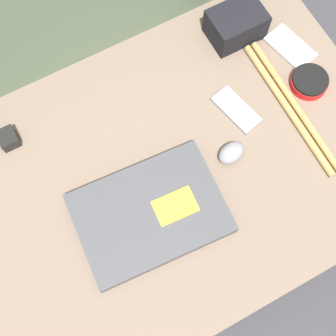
{
  "coord_description": "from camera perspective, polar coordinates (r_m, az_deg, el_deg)",
  "views": [
    {
      "loc": [
        -0.16,
        -0.29,
        1.16
      ],
      "look_at": [
        0.0,
        0.0,
        0.17
      ],
      "focal_mm": 50.0,
      "sensor_mm": 36.0,
      "label": 1
    }
  ],
  "objects": [
    {
      "name": "charger_brick",
      "position": [
        1.13,
        -18.91,
        3.41
      ],
      "size": [
        0.04,
        0.05,
        0.03
      ],
      "color": "black",
      "rests_on": "couch_seat"
    },
    {
      "name": "camera_pouch",
      "position": [
        1.2,
        8.27,
        16.95
      ],
      "size": [
        0.13,
        0.1,
        0.08
      ],
      "color": "black",
      "rests_on": "couch_seat"
    },
    {
      "name": "computer_mouse",
      "position": [
        1.06,
        7.74,
        1.85
      ],
      "size": [
        0.07,
        0.06,
        0.04
      ],
      "rotation": [
        0.0,
        0.0,
        0.17
      ],
      "color": "gray",
      "rests_on": "couch_seat"
    },
    {
      "name": "couch_seat",
      "position": [
        1.13,
        0.0,
        -1.55
      ],
      "size": [
        1.05,
        0.71,
        0.15
      ],
      "color": "#7A6656",
      "rests_on": "ground_plane"
    },
    {
      "name": "phone_silver",
      "position": [
        1.23,
        14.69,
        14.01
      ],
      "size": [
        0.09,
        0.14,
        0.01
      ],
      "rotation": [
        0.0,
        0.0,
        0.23
      ],
      "color": "#B7B7BC",
      "rests_on": "couch_seat"
    },
    {
      "name": "drumstick_pair",
      "position": [
        1.15,
        14.91,
        7.11
      ],
      "size": [
        0.04,
        0.38,
        0.02
      ],
      "rotation": [
        0.0,
        0.0,
        -0.01
      ],
      "color": "tan",
      "rests_on": "couch_seat"
    },
    {
      "name": "speaker_puck",
      "position": [
        1.18,
        16.85,
        10.03
      ],
      "size": [
        0.09,
        0.09,
        0.03
      ],
      "color": "red",
      "rests_on": "couch_seat"
    },
    {
      "name": "laptop",
      "position": [
        1.02,
        -2.21,
        -5.57
      ],
      "size": [
        0.33,
        0.24,
        0.03
      ],
      "rotation": [
        0.0,
        0.0,
        -0.07
      ],
      "color": "#47474C",
      "rests_on": "couch_seat"
    },
    {
      "name": "phone_small",
      "position": [
        1.12,
        8.32,
        7.01
      ],
      "size": [
        0.08,
        0.13,
        0.01
      ],
      "rotation": [
        0.0,
        0.0,
        0.22
      ],
      "color": "#99999E",
      "rests_on": "couch_seat"
    },
    {
      "name": "ground_plane",
      "position": [
        1.2,
        0.0,
        -2.61
      ],
      "size": [
        8.0,
        8.0,
        0.0
      ],
      "primitive_type": "plane",
      "color": "#38383D"
    }
  ]
}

